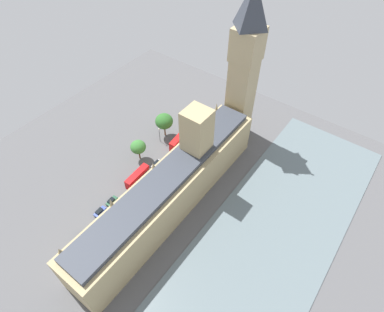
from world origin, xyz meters
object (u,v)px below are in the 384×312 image
Objects in this scene: clock_tower at (245,65)px; double_decker_bus_midblock at (137,177)px; car_blue_corner at (100,212)px; parliament_building at (173,186)px; double_decker_bus_far_end at (179,141)px; plane_tree_leading at (138,147)px; pedestrian_near_tower at (178,166)px; street_lamp_by_river_gate at (159,133)px; car_black_opposite_hall at (81,236)px; car_silver_under_trees at (157,164)px; plane_tree_kerbside at (164,121)px; car_dark_green_trailing at (112,201)px.

double_decker_bus_midblock is at bearing 72.32° from clock_tower.
car_blue_corner is at bearing 83.87° from double_decker_bus_midblock.
double_decker_bus_far_end is (15.71, -22.63, -6.34)m from parliament_building.
double_decker_bus_far_end is 1.24× the size of plane_tree_leading.
car_blue_corner is 2.67× the size of pedestrian_near_tower.
street_lamp_by_river_gate is at bearing 59.40° from pedestrian_near_tower.
parliament_building is 18.03m from pedestrian_near_tower.
car_black_opposite_hall is at bearing -80.79° from car_blue_corner.
car_silver_under_trees is at bearing 125.24° from street_lamp_by_river_gate.
pedestrian_near_tower is at bearing -160.04° from plane_tree_leading.
double_decker_bus_far_end reaches higher than car_black_opposite_hall.
double_decker_bus_midblock is at bearing 146.99° from pedestrian_near_tower.
car_blue_corner is (0.98, 17.29, -1.75)m from double_decker_bus_midblock.
car_blue_corner is 27.44m from plane_tree_leading.
double_decker_bus_far_end reaches higher than car_silver_under_trees.
car_silver_under_trees is 13.69m from street_lamp_by_river_gate.
double_decker_bus_far_end is at bearing 171.59° from plane_tree_kerbside.
street_lamp_by_river_gate is at bearing -40.30° from parliament_building.
parliament_building is at bearing 135.26° from plane_tree_kerbside.
car_silver_under_trees is 0.53× the size of plane_tree_leading.
plane_tree_kerbside is at bearing -87.71° from plane_tree_leading.
plane_tree_leading is at bearing -77.09° from car_black_opposite_hall.
double_decker_bus_midblock is 17.40m from car_blue_corner.
parliament_building reaches higher than double_decker_bus_far_end.
street_lamp_by_river_gate reaches higher than car_dark_green_trailing.
street_lamp_by_river_gate is at bearing -165.27° from double_decker_bus_far_end.
plane_tree_kerbside is (24.08, -23.86, -1.55)m from parliament_building.
plane_tree_leading is (8.73, -35.74, 5.24)m from car_black_opposite_hall.
pedestrian_near_tower is at bearing -150.60° from car_silver_under_trees.
parliament_building is at bearing -60.95° from double_decker_bus_far_end.
clock_tower is 8.63× the size of street_lamp_by_river_gate.
pedestrian_near_tower is 0.24× the size of street_lamp_by_river_gate.
double_decker_bus_midblock is 2.44× the size of car_dark_green_trailing.
car_dark_green_trailing is 15.03m from car_black_opposite_hall.
pedestrian_near_tower is 0.20× the size of plane_tree_leading.
parliament_building is 7.49× the size of plane_tree_kerbside.
clock_tower is 37.76m from plane_tree_kerbside.
plane_tree_leading reaches higher than car_black_opposite_hall.
pedestrian_near_tower is (8.93, -13.34, -8.21)m from parliament_building.
car_dark_green_trailing is at bearing 107.24° from plane_tree_leading.
double_decker_bus_far_end is 1.02× the size of plane_tree_kerbside.
plane_tree_kerbside is (8.37, -1.24, 4.79)m from double_decker_bus_far_end.
car_black_opposite_hall reaches higher than pedestrian_near_tower.
car_dark_green_trailing is at bearing 75.00° from clock_tower.
car_blue_corner is at bearing 99.63° from plane_tree_kerbside.
car_silver_under_trees is 8.05m from pedestrian_near_tower.
car_dark_green_trailing and car_black_opposite_hall have the same top height.
car_black_opposite_hall is at bearing 103.73° from plane_tree_leading.
double_decker_bus_far_end is at bearing 56.29° from clock_tower.
parliament_building is 9.07× the size of plane_tree_leading.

